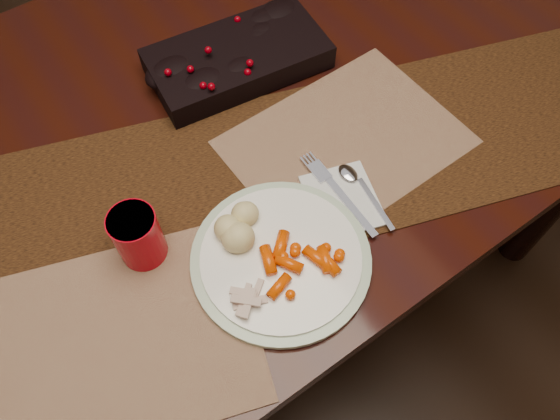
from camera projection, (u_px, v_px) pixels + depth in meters
floor at (221, 286)px, 1.65m from camera, size 5.00×5.00×0.00m
dining_table at (206, 227)px, 1.33m from camera, size 1.80×1.00×0.75m
table_runner at (194, 190)px, 0.94m from camera, size 1.69×0.85×0.00m
centerpiece at (238, 55)px, 1.05m from camera, size 0.36×0.22×0.07m
placemat_main at (346, 142)px, 0.99m from camera, size 0.41×0.30×0.00m
placemat_second at (114, 341)px, 0.80m from camera, size 0.49×0.42×0.00m
dinner_plate at (281, 258)px, 0.86m from camera, size 0.34×0.34×0.02m
baby_carrots at (294, 262)px, 0.84m from camera, size 0.14×0.13×0.02m
mashed_potatoes at (242, 223)px, 0.86m from camera, size 0.09×0.08×0.05m
turkey_shreds at (249, 298)px, 0.81m from camera, size 0.06×0.06×0.01m
napkin at (343, 200)px, 0.92m from camera, size 0.15×0.16×0.00m
fork at (343, 197)px, 0.92m from camera, size 0.03×0.17×0.00m
spoon at (367, 194)px, 0.92m from camera, size 0.05×0.14×0.00m
red_cup at (138, 236)px, 0.83m from camera, size 0.09×0.09×0.10m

